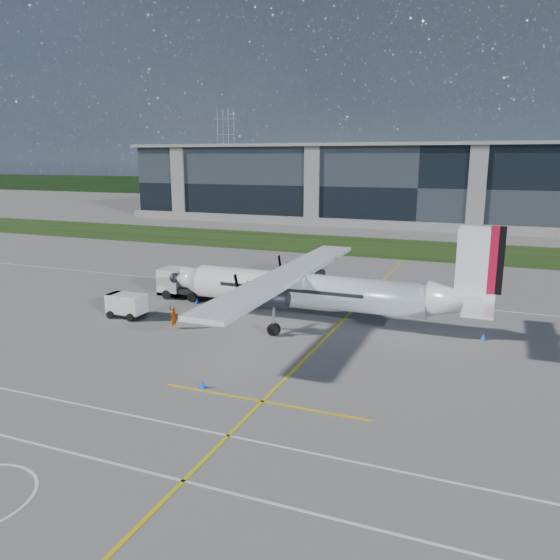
# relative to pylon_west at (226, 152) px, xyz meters

# --- Properties ---
(ground) EXTENTS (400.00, 400.00, 0.00)m
(ground) POSITION_rel_pylon_west_xyz_m (80.00, -110.00, -15.00)
(ground) COLOR #5D5B58
(ground) RESTS_ON ground
(grass_strip) EXTENTS (400.00, 18.00, 0.04)m
(grass_strip) POSITION_rel_pylon_west_xyz_m (80.00, -102.00, -14.98)
(grass_strip) COLOR black
(grass_strip) RESTS_ON ground
(terminal_building) EXTENTS (120.00, 20.00, 15.00)m
(terminal_building) POSITION_rel_pylon_west_xyz_m (80.00, -70.00, -7.50)
(terminal_building) COLOR black
(terminal_building) RESTS_ON ground
(tree_line) EXTENTS (400.00, 6.00, 6.00)m
(tree_line) POSITION_rel_pylon_west_xyz_m (80.00, -10.00, -12.00)
(tree_line) COLOR black
(tree_line) RESTS_ON ground
(pylon_west) EXTENTS (9.00, 4.60, 30.00)m
(pylon_west) POSITION_rel_pylon_west_xyz_m (0.00, 0.00, 0.00)
(pylon_west) COLOR gray
(pylon_west) RESTS_ON ground
(yellow_taxiway_centerline) EXTENTS (0.20, 70.00, 0.01)m
(yellow_taxiway_centerline) POSITION_rel_pylon_west_xyz_m (83.00, -140.00, -14.99)
(yellow_taxiway_centerline) COLOR yellow
(yellow_taxiway_centerline) RESTS_ON ground
(white_lane_line) EXTENTS (90.00, 0.15, 0.01)m
(white_lane_line) POSITION_rel_pylon_west_xyz_m (80.00, -164.00, -14.99)
(white_lane_line) COLOR white
(white_lane_line) RESTS_ON ground
(turboprop_aircraft) EXTENTS (26.78, 27.78, 8.33)m
(turboprop_aircraft) POSITION_rel_pylon_west_xyz_m (81.26, -141.16, -10.83)
(turboprop_aircraft) COLOR white
(turboprop_aircraft) RESTS_ON ground
(fuel_tanker_truck) EXTENTS (7.77, 2.52, 2.91)m
(fuel_tanker_truck) POSITION_rel_pylon_west_xyz_m (67.99, -138.23, -13.54)
(fuel_tanker_truck) COLOR silver
(fuel_tanker_truck) RESTS_ON ground
(baggage_tug) EXTENTS (3.24, 1.94, 1.94)m
(baggage_tug) POSITION_rel_pylon_west_xyz_m (66.18, -145.53, -14.03)
(baggage_tug) COLOR silver
(baggage_tug) RESTS_ON ground
(ground_crew_person) EXTENTS (0.58, 0.81, 1.97)m
(ground_crew_person) POSITION_rel_pylon_west_xyz_m (71.50, -146.75, -14.01)
(ground_crew_person) COLOR #F25907
(ground_crew_person) RESTS_ON ground
(safety_cone_nose_port) EXTENTS (0.36, 0.36, 0.50)m
(safety_cone_nose_port) POSITION_rel_pylon_west_xyz_m (68.28, -142.37, -14.75)
(safety_cone_nose_port) COLOR blue
(safety_cone_nose_port) RESTS_ON ground
(safety_cone_stbdwing) EXTENTS (0.36, 0.36, 0.50)m
(safety_cone_stbdwing) POSITION_rel_pylon_west_xyz_m (78.45, -127.39, -14.75)
(safety_cone_stbdwing) COLOR blue
(safety_cone_stbdwing) RESTS_ON ground
(safety_cone_portwing) EXTENTS (0.36, 0.36, 0.50)m
(safety_cone_portwing) POSITION_rel_pylon_west_xyz_m (79.13, -155.64, -14.75)
(safety_cone_portwing) COLOR blue
(safety_cone_portwing) RESTS_ON ground
(safety_cone_nose_stbd) EXTENTS (0.36, 0.36, 0.50)m
(safety_cone_nose_stbd) POSITION_rel_pylon_west_xyz_m (69.34, -139.63, -14.75)
(safety_cone_nose_stbd) COLOR blue
(safety_cone_nose_stbd) RESTS_ON ground
(safety_cone_tail) EXTENTS (0.36, 0.36, 0.50)m
(safety_cone_tail) POSITION_rel_pylon_west_xyz_m (93.69, -140.69, -14.75)
(safety_cone_tail) COLOR blue
(safety_cone_tail) RESTS_ON ground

